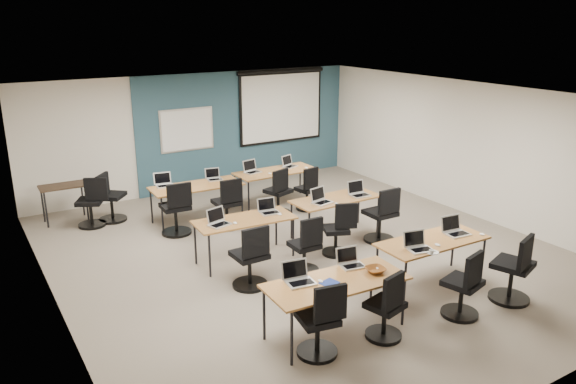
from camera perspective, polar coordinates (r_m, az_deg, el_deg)
floor at (r=9.81m, az=1.62°, el=-6.14°), size 8.00×9.00×0.02m
ceiling at (r=9.07m, az=1.77°, el=9.70°), size 8.00×9.00×0.02m
wall_back at (r=13.24m, az=-9.11°, el=6.01°), size 8.00×0.04×2.70m
wall_front at (r=6.33m, az=24.88°, el=-8.23°), size 8.00×0.04×2.70m
wall_left at (r=7.99m, az=-23.09°, el=-2.79°), size 0.04×9.00×2.70m
wall_right at (r=11.96m, az=17.98°, el=4.16°), size 0.04×9.00×2.70m
blue_accent_panel at (r=13.73m, az=-4.23°, el=6.59°), size 5.50×0.04×2.70m
whiteboard at (r=13.04m, az=-10.23°, el=6.23°), size 1.28×0.03×0.98m
projector_screen at (r=14.04m, az=-0.67°, el=9.10°), size 2.40×0.10×1.82m
training_table_front_left at (r=7.21m, az=4.91°, el=-9.28°), size 1.85×0.77×0.73m
training_table_front_right at (r=8.68m, az=14.46°, el=-5.04°), size 1.73×0.72×0.73m
training_table_mid_left at (r=9.29m, az=-4.43°, el=-3.04°), size 1.66×0.69×0.73m
training_table_mid_right at (r=10.35m, az=4.88°, el=-0.87°), size 1.68×0.70×0.73m
training_table_back_left at (r=11.23m, az=-9.27°, el=0.45°), size 1.80×0.75×0.73m
training_table_back_right at (r=12.14m, az=-1.25°, el=1.96°), size 1.79×0.74×0.73m
laptop_0 at (r=7.10m, az=1.07°, el=-8.67°), size 0.35×0.30×0.26m
mouse_0 at (r=7.14m, az=3.32°, el=-9.02°), size 0.08×0.10×0.03m
task_chair_0 at (r=6.86m, az=3.34°, el=-13.42°), size 0.50×0.50×0.98m
laptop_1 at (r=7.59m, az=6.36°, el=-7.03°), size 0.31×0.27×0.24m
mouse_1 at (r=7.57m, az=9.07°, el=-7.62°), size 0.07×0.10×0.03m
task_chair_1 at (r=7.28m, az=9.99°, el=-11.86°), size 0.47×0.47×0.95m
laptop_2 at (r=8.26m, az=13.10°, el=-5.29°), size 0.34×0.29×0.26m
mouse_2 at (r=8.47m, az=14.95°, el=-5.22°), size 0.08×0.11×0.03m
task_chair_2 at (r=8.00m, az=17.47°, el=-9.46°), size 0.51×0.51×0.99m
laptop_3 at (r=8.98m, az=16.61°, el=-3.68°), size 0.36×0.30×0.27m
mouse_3 at (r=9.07m, az=19.11°, el=-4.08°), size 0.06×0.10×0.03m
task_chair_3 at (r=8.64m, az=22.00°, el=-7.69°), size 0.60×0.58×1.05m
laptop_4 at (r=9.05m, az=-7.11°, el=-2.91°), size 0.34×0.29×0.26m
mouse_4 at (r=9.07m, az=-5.40°, el=-3.15°), size 0.08×0.10×0.03m
task_chair_4 at (r=8.44m, az=-3.77°, el=-7.09°), size 0.54×0.54×1.02m
laptop_5 at (r=9.52m, az=-1.98°, el=-1.77°), size 0.32×0.27×0.24m
mouse_5 at (r=9.42m, az=-0.83°, el=-2.29°), size 0.06×0.09×0.03m
task_chair_5 at (r=8.90m, az=1.86°, el=-5.90°), size 0.48×0.48×0.96m
laptop_6 at (r=10.05m, az=3.34°, el=-0.72°), size 0.34×0.29×0.26m
mouse_6 at (r=9.98m, az=4.97°, el=-1.20°), size 0.06×0.10×0.03m
task_chair_6 at (r=9.60m, az=5.16°, el=-4.21°), size 0.50×0.47×0.95m
laptop_7 at (r=10.52m, az=7.18°, el=0.01°), size 0.35×0.30×0.27m
mouse_7 at (r=10.58m, az=9.39°, el=-0.28°), size 0.09×0.12×0.04m
task_chair_7 at (r=10.24m, az=9.52°, el=-2.74°), size 0.56×0.56×1.04m
laptop_8 at (r=11.28m, az=-12.48°, el=0.92°), size 0.34×0.29×0.26m
mouse_8 at (r=11.14m, az=-10.51°, el=0.55°), size 0.07×0.10×0.03m
task_chair_8 at (r=10.63m, az=-11.24°, el=-2.07°), size 0.56×0.56×1.04m
laptop_9 at (r=11.54m, az=-7.53°, el=1.53°), size 0.30×0.25×0.23m
mouse_9 at (r=11.51m, az=-6.93°, el=1.28°), size 0.07×0.10×0.03m
task_chair_9 at (r=10.81m, az=-6.13°, el=-1.57°), size 0.53×0.53×1.01m
laptop_10 at (r=12.01m, az=-3.72°, el=2.31°), size 0.34×0.29×0.26m
mouse_10 at (r=11.87m, az=-1.86°, el=1.89°), size 0.06×0.09×0.03m
task_chair_10 at (r=11.48m, az=-0.95°, el=-0.36°), size 0.53×0.52×1.00m
laptop_11 at (r=12.45m, az=0.10°, el=2.87°), size 0.32×0.27×0.24m
mouse_11 at (r=12.33m, az=1.85°, el=2.49°), size 0.09×0.12×0.04m
task_chair_11 at (r=11.78m, az=2.05°, el=-0.03°), size 0.46×0.46×0.95m
blue_mousepad at (r=7.13m, az=4.22°, el=-9.18°), size 0.26×0.23×0.01m
snack_bowl at (r=7.46m, az=8.87°, el=-7.79°), size 0.34×0.34×0.08m
snack_plate at (r=8.22m, az=14.46°, el=-5.95°), size 0.21×0.21×0.01m
coffee_cup at (r=8.11m, az=14.38°, el=-5.99°), size 0.07×0.07×0.05m
utility_table at (r=11.89m, az=-21.87°, el=0.19°), size 0.88×0.49×0.75m
spare_chair_a at (r=11.64m, az=-17.67°, el=-0.90°), size 0.66×0.55×1.02m
spare_chair_b at (r=11.47m, az=-19.27°, el=-1.37°), size 0.57×0.53×1.01m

